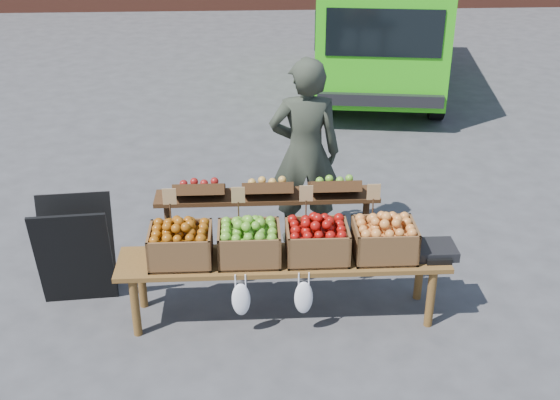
{
  "coord_description": "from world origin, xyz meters",
  "views": [
    {
      "loc": [
        -0.34,
        -4.59,
        3.56
      ],
      "look_at": [
        -0.07,
        0.81,
        0.85
      ],
      "focal_mm": 45.0,
      "sensor_mm": 36.0,
      "label": 1
    }
  ],
  "objects_px": {
    "vendor": "(305,154)",
    "crate_green_apples": "(384,240)",
    "delivery_van": "(377,30)",
    "chalkboard_sign": "(76,252)",
    "weighing_scale": "(435,250)",
    "crate_golden_apples": "(181,246)",
    "crate_russet_pears": "(249,244)",
    "crate_red_apples": "(317,242)",
    "display_bench": "(283,287)",
    "back_table": "(267,222)"
  },
  "relations": [
    {
      "from": "crate_golden_apples",
      "to": "crate_green_apples",
      "type": "relative_size",
      "value": 1.0
    },
    {
      "from": "back_table",
      "to": "weighing_scale",
      "type": "height_order",
      "value": "back_table"
    },
    {
      "from": "delivery_van",
      "to": "weighing_scale",
      "type": "xyz_separation_m",
      "value": [
        -0.6,
        -6.24,
        -0.36
      ]
    },
    {
      "from": "crate_golden_apples",
      "to": "crate_red_apples",
      "type": "relative_size",
      "value": 1.0
    },
    {
      "from": "chalkboard_sign",
      "to": "crate_green_apples",
      "type": "relative_size",
      "value": 1.9
    },
    {
      "from": "vendor",
      "to": "chalkboard_sign",
      "type": "distance_m",
      "value": 2.3
    },
    {
      "from": "back_table",
      "to": "weighing_scale",
      "type": "relative_size",
      "value": 6.18
    },
    {
      "from": "delivery_van",
      "to": "crate_golden_apples",
      "type": "height_order",
      "value": "delivery_van"
    },
    {
      "from": "crate_red_apples",
      "to": "weighing_scale",
      "type": "relative_size",
      "value": 1.47
    },
    {
      "from": "crate_russet_pears",
      "to": "crate_red_apples",
      "type": "xyz_separation_m",
      "value": [
        0.55,
        0.0,
        0.0
      ]
    },
    {
      "from": "chalkboard_sign",
      "to": "vendor",
      "type": "bearing_deg",
      "value": 20.36
    },
    {
      "from": "crate_russet_pears",
      "to": "weighing_scale",
      "type": "xyz_separation_m",
      "value": [
        1.52,
        0.0,
        -0.1
      ]
    },
    {
      "from": "crate_green_apples",
      "to": "chalkboard_sign",
      "type": "bearing_deg",
      "value": 172.37
    },
    {
      "from": "delivery_van",
      "to": "crate_red_apples",
      "type": "xyz_separation_m",
      "value": [
        -1.58,
        -6.24,
        -0.26
      ]
    },
    {
      "from": "display_bench",
      "to": "crate_russet_pears",
      "type": "bearing_deg",
      "value": 180.0
    },
    {
      "from": "display_bench",
      "to": "crate_russet_pears",
      "type": "relative_size",
      "value": 5.4
    },
    {
      "from": "back_table",
      "to": "crate_red_apples",
      "type": "distance_m",
      "value": 0.84
    },
    {
      "from": "delivery_van",
      "to": "crate_russet_pears",
      "type": "xyz_separation_m",
      "value": [
        -2.13,
        -6.24,
        -0.26
      ]
    },
    {
      "from": "chalkboard_sign",
      "to": "weighing_scale",
      "type": "distance_m",
      "value": 3.03
    },
    {
      "from": "chalkboard_sign",
      "to": "crate_golden_apples",
      "type": "xyz_separation_m",
      "value": [
        0.93,
        -0.35,
        0.23
      ]
    },
    {
      "from": "chalkboard_sign",
      "to": "weighing_scale",
      "type": "xyz_separation_m",
      "value": [
        3.01,
        -0.35,
        0.13
      ]
    },
    {
      "from": "display_bench",
      "to": "crate_golden_apples",
      "type": "distance_m",
      "value": 0.93
    },
    {
      "from": "chalkboard_sign",
      "to": "back_table",
      "type": "distance_m",
      "value": 1.7
    },
    {
      "from": "crate_russet_pears",
      "to": "crate_green_apples",
      "type": "distance_m",
      "value": 1.1
    },
    {
      "from": "back_table",
      "to": "crate_golden_apples",
      "type": "distance_m",
      "value": 1.04
    },
    {
      "from": "delivery_van",
      "to": "chalkboard_sign",
      "type": "xyz_separation_m",
      "value": [
        -3.61,
        -5.9,
        -0.5
      ]
    },
    {
      "from": "vendor",
      "to": "crate_green_apples",
      "type": "relative_size",
      "value": 3.78
    },
    {
      "from": "back_table",
      "to": "crate_green_apples",
      "type": "relative_size",
      "value": 4.2
    },
    {
      "from": "chalkboard_sign",
      "to": "crate_golden_apples",
      "type": "height_order",
      "value": "chalkboard_sign"
    },
    {
      "from": "delivery_van",
      "to": "back_table",
      "type": "bearing_deg",
      "value": -101.34
    },
    {
      "from": "vendor",
      "to": "crate_green_apples",
      "type": "distance_m",
      "value": 1.42
    },
    {
      "from": "crate_golden_apples",
      "to": "weighing_scale",
      "type": "relative_size",
      "value": 1.47
    },
    {
      "from": "delivery_van",
      "to": "crate_golden_apples",
      "type": "relative_size",
      "value": 8.69
    },
    {
      "from": "crate_golden_apples",
      "to": "weighing_scale",
      "type": "bearing_deg",
      "value": 0.0
    },
    {
      "from": "chalkboard_sign",
      "to": "crate_golden_apples",
      "type": "distance_m",
      "value": 1.02
    },
    {
      "from": "weighing_scale",
      "to": "chalkboard_sign",
      "type": "bearing_deg",
      "value": 173.44
    },
    {
      "from": "chalkboard_sign",
      "to": "crate_red_apples",
      "type": "bearing_deg",
      "value": -14.18
    },
    {
      "from": "vendor",
      "to": "crate_russet_pears",
      "type": "height_order",
      "value": "vendor"
    },
    {
      "from": "vendor",
      "to": "crate_green_apples",
      "type": "xyz_separation_m",
      "value": [
        0.54,
        -1.29,
        -0.24
      ]
    },
    {
      "from": "crate_golden_apples",
      "to": "crate_russet_pears",
      "type": "distance_m",
      "value": 0.55
    },
    {
      "from": "display_bench",
      "to": "crate_green_apples",
      "type": "relative_size",
      "value": 5.4
    },
    {
      "from": "crate_russet_pears",
      "to": "crate_green_apples",
      "type": "height_order",
      "value": "same"
    },
    {
      "from": "chalkboard_sign",
      "to": "crate_red_apples",
      "type": "relative_size",
      "value": 1.9
    },
    {
      "from": "back_table",
      "to": "crate_golden_apples",
      "type": "relative_size",
      "value": 4.2
    },
    {
      "from": "vendor",
      "to": "weighing_scale",
      "type": "bearing_deg",
      "value": 127.26
    },
    {
      "from": "vendor",
      "to": "crate_red_apples",
      "type": "distance_m",
      "value": 1.31
    },
    {
      "from": "crate_red_apples",
      "to": "vendor",
      "type": "bearing_deg",
      "value": 89.76
    },
    {
      "from": "crate_red_apples",
      "to": "weighing_scale",
      "type": "bearing_deg",
      "value": 0.0
    },
    {
      "from": "display_bench",
      "to": "weighing_scale",
      "type": "relative_size",
      "value": 7.94
    },
    {
      "from": "crate_russet_pears",
      "to": "vendor",
      "type": "bearing_deg",
      "value": 66.74
    }
  ]
}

